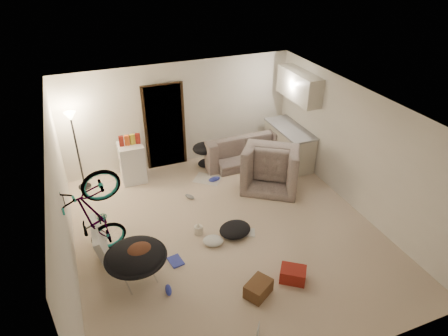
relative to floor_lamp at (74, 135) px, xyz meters
name	(u,v)px	position (x,y,z in m)	size (l,w,h in m)	color
floor	(227,233)	(2.40, -2.65, -1.32)	(5.50, 6.00, 0.02)	beige
ceiling	(228,110)	(2.40, -2.65, 1.20)	(5.50, 6.00, 0.02)	white
wall_back	(180,114)	(2.40, 0.36, -0.06)	(5.50, 0.02, 2.50)	white
wall_front	(326,305)	(2.40, -5.66, -0.06)	(5.50, 0.02, 2.50)	white
wall_left	(62,212)	(-0.36, -2.65, -0.06)	(0.02, 6.00, 2.50)	white
wall_right	(357,150)	(5.16, -2.65, -0.06)	(0.02, 6.00, 2.50)	white
doorway	(165,127)	(2.00, 0.32, -0.29)	(0.85, 0.10, 2.04)	black
door_trim	(165,127)	(2.00, 0.29, -0.29)	(0.97, 0.04, 2.10)	#301F11
floor_lamp	(74,135)	(0.00, 0.00, 0.00)	(0.28, 0.28, 1.81)	black
kitchen_counter	(289,146)	(4.83, -0.65, -0.87)	(0.60, 1.50, 0.88)	beige
counter_top	(290,129)	(4.83, -0.65, -0.41)	(0.64, 1.54, 0.04)	gray
kitchen_uppers	(299,86)	(4.96, -0.65, 0.64)	(0.38, 1.40, 0.65)	beige
sofa	(241,151)	(3.75, -0.20, -1.03)	(1.93, 0.75, 0.56)	#394038
armchair	(272,167)	(4.01, -1.34, -0.92)	(1.20, 1.05, 0.78)	#394038
bicycle	(99,234)	(0.10, -2.42, -0.83)	(0.64, 1.83, 0.96)	black
mini_fridge	(132,163)	(1.10, -0.10, -0.85)	(0.54, 0.54, 0.91)	white
snack_box_0	(122,142)	(0.93, -0.10, -0.31)	(0.10, 0.07, 0.30)	maroon
snack_box_1	(127,142)	(1.05, -0.10, -0.31)	(0.10, 0.07, 0.30)	#DB551B
snack_box_2	(133,141)	(1.17, -0.10, -0.31)	(0.10, 0.07, 0.30)	yellow
snack_box_3	(138,140)	(1.29, -0.10, -0.31)	(0.10, 0.07, 0.30)	maroon
saucer_chair	(136,261)	(0.58, -3.25, -0.89)	(1.00, 1.00, 0.71)	silver
hoodie	(138,252)	(0.63, -3.28, -0.68)	(0.48, 0.40, 0.22)	#532C1C
sofa_drape	(204,148)	(2.80, -0.20, -0.77)	(0.56, 0.46, 0.28)	black
tv_box	(100,241)	(0.10, -2.39, -1.00)	(0.11, 0.92, 0.61)	silver
drink_case_a	(258,288)	(2.28, -4.24, -1.18)	(0.43, 0.31, 0.24)	brown
drink_case_b	(293,274)	(2.94, -4.17, -1.19)	(0.41, 0.30, 0.24)	maroon
juicer	(198,229)	(1.87, -2.48, -1.21)	(0.17, 0.17, 0.24)	white
newspaper	(208,179)	(2.69, -0.70, -1.30)	(0.46, 0.60, 0.01)	silver
book_blue	(176,261)	(1.26, -3.06, -1.29)	(0.21, 0.29, 0.03)	#333FB9
book_white	(250,233)	(2.79, -2.83, -1.30)	(0.19, 0.24, 0.02)	silver
shoe_0	(214,179)	(2.80, -0.84, -1.25)	(0.29, 0.12, 0.11)	#333FB9
shoe_1	(190,197)	(2.07, -1.30, -1.26)	(0.24, 0.10, 0.09)	slate
shoe_2	(168,290)	(0.97, -3.67, -1.26)	(0.24, 0.10, 0.09)	#333FB9
clothes_lump_a	(235,230)	(2.52, -2.74, -1.21)	(0.62, 0.53, 0.20)	black
clothes_lump_b	(207,163)	(2.88, -0.10, -1.24)	(0.45, 0.39, 0.14)	black
clothes_lump_c	(213,241)	(2.03, -2.84, -1.25)	(0.38, 0.33, 0.12)	silver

